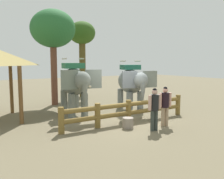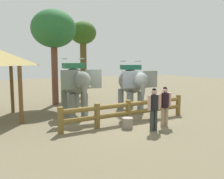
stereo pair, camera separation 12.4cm
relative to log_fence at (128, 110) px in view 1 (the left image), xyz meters
name	(u,v)px [view 1 (the left image)]	position (x,y,z in m)	size (l,w,h in m)	color
ground_plane	(127,122)	(0.00, 0.14, -0.60)	(60.00, 60.00, 0.00)	#6B6148
log_fence	(128,110)	(0.00, 0.00, 0.00)	(6.64, 0.45, 1.05)	brown
elephant_near_left	(75,83)	(-1.31, 2.89, 1.06)	(2.04, 3.52, 2.96)	slate
elephant_center	(131,83)	(1.80, 2.08, 0.99)	(2.28, 3.40, 2.84)	slate
tourist_woman_in_black	(165,103)	(0.95, -1.33, 0.39)	(0.59, 0.41, 1.72)	#A08568
tourist_man_in_blue	(154,106)	(0.08, -1.58, 0.40)	(0.61, 0.35, 1.74)	#303833
tree_far_left	(53,30)	(-1.12, 6.32, 4.13)	(2.79, 2.79, 6.02)	brown
tree_back_center	(82,37)	(2.01, 8.49, 4.02)	(2.05, 2.05, 5.85)	brown
feed_bucket	(128,123)	(-0.56, -0.69, -0.38)	(0.46, 0.46, 0.44)	gray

